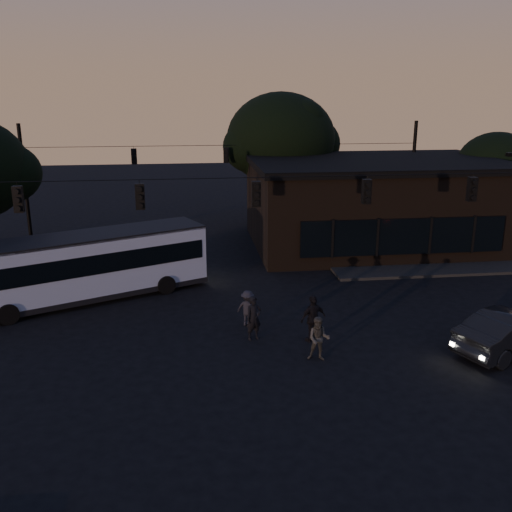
{
  "coord_description": "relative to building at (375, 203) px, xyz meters",
  "views": [
    {
      "loc": [
        -2.76,
        -18.07,
        9.47
      ],
      "look_at": [
        0.0,
        4.0,
        3.0
      ],
      "focal_mm": 40.0,
      "sensor_mm": 36.0,
      "label": 1
    }
  ],
  "objects": [
    {
      "name": "tree_behind",
      "position": [
        -5.0,
        6.03,
        3.48
      ],
      "size": [
        7.6,
        7.6,
        9.43
      ],
      "color": "black",
      "rests_on": "ground"
    },
    {
      "name": "signal_rig_near",
      "position": [
        -9.0,
        -11.97,
        1.74
      ],
      "size": [
        26.24,
        0.3,
        7.5
      ],
      "color": "black",
      "rests_on": "ground"
    },
    {
      "name": "pedestrian_c",
      "position": [
        -7.0,
        -13.91,
        -1.76
      ],
      "size": [
        1.21,
        0.84,
        1.9
      ],
      "primitive_type": "imported",
      "rotation": [
        0.0,
        0.0,
        3.52
      ],
      "color": "black",
      "rests_on": "ground"
    },
    {
      "name": "tree_right",
      "position": [
        9.0,
        2.03,
        1.93
      ],
      "size": [
        5.2,
        5.2,
        6.86
      ],
      "color": "black",
      "rests_on": "ground"
    },
    {
      "name": "pedestrian_d",
      "position": [
        -9.36,
        -12.02,
        -1.94
      ],
      "size": [
        1.13,
        1.04,
        1.53
      ],
      "primitive_type": "imported",
      "rotation": [
        0.0,
        0.0,
        2.52
      ],
      "color": "black",
      "rests_on": "ground"
    },
    {
      "name": "bus",
      "position": [
        -16.35,
        -7.95,
        -0.96
      ],
      "size": [
        11.13,
        6.95,
        3.12
      ],
      "rotation": [
        0.0,
        0.0,
        0.43
      ],
      "color": "#9DA8C8",
      "rests_on": "ground"
    },
    {
      "name": "ground",
      "position": [
        -9.0,
        -15.97,
        -2.71
      ],
      "size": [
        120.0,
        120.0,
        0.0
      ],
      "primitive_type": "plane",
      "color": "black",
      "rests_on": "ground"
    },
    {
      "name": "pedestrian_a",
      "position": [
        -9.27,
        -13.43,
        -1.81
      ],
      "size": [
        0.76,
        0.63,
        1.79
      ],
      "primitive_type": "imported",
      "rotation": [
        0.0,
        0.0,
        0.36
      ],
      "color": "black",
      "rests_on": "ground"
    },
    {
      "name": "signal_rig_far",
      "position": [
        -9.0,
        4.03,
        1.5
      ],
      "size": [
        26.24,
        0.3,
        7.5
      ],
      "color": "black",
      "rests_on": "ground"
    },
    {
      "name": "sidewalk_far_right",
      "position": [
        3.0,
        -1.97,
        -2.63
      ],
      "size": [
        14.0,
        10.0,
        0.15
      ],
      "primitive_type": "cube",
      "color": "black",
      "rests_on": "ground"
    },
    {
      "name": "building",
      "position": [
        0.0,
        0.0,
        0.0
      ],
      "size": [
        15.4,
        10.41,
        5.4
      ],
      "color": "black",
      "rests_on": "ground"
    },
    {
      "name": "pedestrian_b",
      "position": [
        -7.15,
        -15.51,
        -1.88
      ],
      "size": [
        0.94,
        0.81,
        1.66
      ],
      "primitive_type": "imported",
      "rotation": [
        0.0,
        0.0,
        -0.26
      ],
      "color": "#383733",
      "rests_on": "ground"
    }
  ]
}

